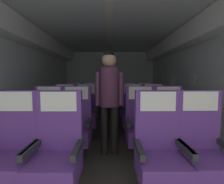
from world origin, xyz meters
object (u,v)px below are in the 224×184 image
(seat_a_left_window, at_px, (12,154))
(seat_d_left_window, at_px, (73,106))
(seat_b_right_aisle, at_px, (170,126))
(seat_a_right_aisle, at_px, (203,153))
(seat_d_right_aisle, at_px, (145,106))
(seat_c_left_window, at_px, (64,113))
(flight_attendant, at_px, (109,91))
(seat_b_left_aisle, at_px, (76,126))
(seat_c_right_window, at_px, (133,113))
(seat_d_left_aisle, at_px, (90,106))
(seat_c_right_aisle, at_px, (154,113))
(seat_d_right_window, at_px, (128,106))
(seat_b_left_window, at_px, (48,126))
(seat_c_left_aisle, at_px, (86,113))
(seat_a_left_aisle, at_px, (57,154))
(seat_b_right_window, at_px, (141,126))
(seat_a_right_window, at_px, (160,154))

(seat_a_left_window, xyz_separation_m, seat_d_left_window, (-0.01, 2.81, 0.00))
(seat_a_left_window, height_order, seat_b_right_aisle, same)
(seat_a_right_aisle, xyz_separation_m, seat_d_right_aisle, (-0.00, 2.83, 0.00))
(seat_c_left_window, height_order, flight_attendant, flight_attendant)
(seat_b_left_aisle, bearing_deg, seat_d_left_window, 103.51)
(seat_a_right_aisle, bearing_deg, flight_attendant, 134.14)
(seat_c_right_window, xyz_separation_m, seat_d_left_aisle, (-1.01, 0.94, 0.00))
(seat_c_right_aisle, distance_m, seat_c_right_window, 0.45)
(seat_d_right_window, bearing_deg, seat_b_left_window, -127.63)
(seat_a_right_aisle, bearing_deg, seat_d_left_aisle, 117.60)
(seat_b_right_aisle, height_order, seat_c_left_aisle, same)
(seat_d_left_window, bearing_deg, seat_a_right_aisle, -55.70)
(seat_a_right_aisle, bearing_deg, seat_b_right_aisle, 90.47)
(seat_a_left_aisle, xyz_separation_m, seat_d_right_window, (1.01, 2.84, 0.00))
(seat_c_left_window, xyz_separation_m, seat_d_right_aisle, (1.90, 0.95, 0.00))
(seat_a_left_aisle, bearing_deg, seat_b_right_window, 43.79)
(seat_b_right_window, xyz_separation_m, seat_c_left_aisle, (-0.99, 0.93, 0.00))
(seat_a_right_window, relative_size, seat_c_left_window, 1.00)
(seat_c_left_window, bearing_deg, seat_a_right_aisle, -44.56)
(seat_b_right_aisle, xyz_separation_m, seat_d_right_aisle, (0.00, 1.89, 0.00))
(seat_d_right_window, bearing_deg, seat_a_right_window, -89.90)
(seat_a_left_window, bearing_deg, seat_d_left_window, 90.12)
(seat_a_left_window, height_order, seat_c_right_window, same)
(seat_a_right_aisle, bearing_deg, seat_c_right_aisle, 90.29)
(seat_b_left_window, xyz_separation_m, seat_c_right_aisle, (1.89, 0.95, 0.00))
(seat_b_left_window, xyz_separation_m, seat_d_right_window, (1.45, 1.89, 0.00))
(seat_d_left_aisle, relative_size, seat_d_right_window, 1.00)
(seat_a_left_window, distance_m, seat_d_left_window, 2.81)
(seat_c_left_aisle, relative_size, seat_d_right_aisle, 1.00)
(seat_a_left_aisle, distance_m, seat_b_left_window, 1.05)
(seat_b_left_window, height_order, seat_b_right_window, same)
(seat_a_left_window, xyz_separation_m, seat_d_right_aisle, (1.91, 2.83, 0.00))
(seat_c_right_aisle, relative_size, seat_d_left_aisle, 1.00)
(seat_a_left_window, xyz_separation_m, seat_a_left_aisle, (0.45, -0.02, 0.00))
(seat_c_left_window, xyz_separation_m, seat_d_right_window, (1.45, 0.94, 0.00))
(seat_c_right_aisle, height_order, flight_attendant, flight_attendant)
(seat_c_right_window, bearing_deg, seat_a_right_aisle, -76.30)
(seat_a_left_aisle, height_order, seat_b_right_window, same)
(seat_b_left_window, distance_m, seat_c_left_window, 0.94)
(seat_a_right_window, relative_size, seat_b_right_aisle, 1.00)
(seat_b_right_aisle, bearing_deg, seat_c_right_window, 115.54)
(seat_c_right_aisle, xyz_separation_m, seat_d_right_aisle, (0.01, 0.94, 0.00))
(seat_a_right_aisle, bearing_deg, seat_b_left_window, 153.85)
(seat_c_right_window, relative_size, seat_d_right_aisle, 1.00)
(seat_d_left_window, bearing_deg, seat_a_left_aisle, -80.76)
(seat_b_left_aisle, height_order, seat_d_left_window, same)
(seat_d_left_window, bearing_deg, seat_d_right_aisle, 0.44)
(seat_b_right_aisle, relative_size, seat_c_right_aisle, 1.00)
(seat_b_left_window, distance_m, seat_d_right_window, 2.38)
(seat_a_right_window, xyz_separation_m, seat_d_left_aisle, (-1.02, 2.82, 0.00))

